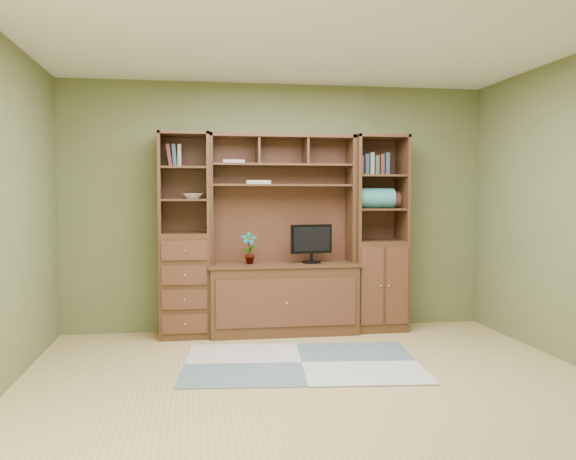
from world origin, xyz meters
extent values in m
cube|color=tan|center=(0.00, 0.00, 0.00)|extent=(4.60, 4.10, 0.04)
cube|color=white|center=(0.00, 0.00, 2.60)|extent=(4.60, 4.10, 0.04)
cube|color=#646C41|center=(0.00, 2.00, 1.30)|extent=(4.50, 0.04, 2.60)
cube|color=#646C41|center=(0.00, -2.00, 1.30)|extent=(4.50, 0.04, 2.60)
cube|color=#452918|center=(0.02, 1.73, 1.02)|extent=(1.54, 0.53, 2.05)
cube|color=#452918|center=(-0.98, 1.77, 1.02)|extent=(0.50, 0.45, 2.05)
cube|color=#452918|center=(1.04, 1.77, 1.02)|extent=(0.55, 0.45, 2.05)
cube|color=gray|center=(0.00, 0.57, 0.01)|extent=(2.10, 1.51, 0.01)
cube|color=black|center=(0.31, 1.70, 1.00)|extent=(0.47, 0.28, 0.54)
imported|color=#955A32|center=(-0.34, 1.70, 0.89)|extent=(0.17, 0.12, 0.33)
cube|color=beige|center=(-0.23, 1.82, 1.56)|extent=(0.25, 0.18, 0.04)
imported|color=silver|center=(-0.89, 1.77, 1.42)|extent=(0.22, 0.22, 0.05)
cube|color=teal|center=(1.00, 1.73, 1.40)|extent=(0.36, 0.21, 0.21)
cube|color=brown|center=(1.14, 1.85, 1.38)|extent=(0.32, 0.18, 0.18)
camera|label=1|loc=(-0.90, -4.43, 1.42)|focal=38.00mm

